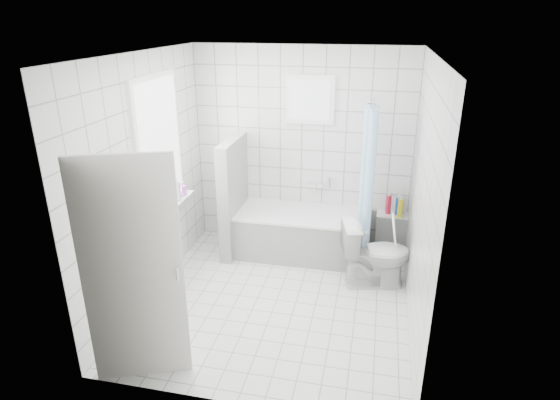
# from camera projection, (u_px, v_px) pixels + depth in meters

# --- Properties ---
(ground) EXTENTS (3.00, 3.00, 0.00)m
(ground) POSITION_uv_depth(u_px,v_px,m) (277.00, 300.00, 5.15)
(ground) COLOR white
(ground) RESTS_ON ground
(ceiling) EXTENTS (3.00, 3.00, 0.00)m
(ceiling) POSITION_uv_depth(u_px,v_px,m) (276.00, 54.00, 4.18)
(ceiling) COLOR white
(ceiling) RESTS_ON ground
(wall_back) EXTENTS (2.80, 0.02, 2.60)m
(wall_back) POSITION_uv_depth(u_px,v_px,m) (302.00, 150.00, 6.02)
(wall_back) COLOR white
(wall_back) RESTS_ON ground
(wall_front) EXTENTS (2.80, 0.02, 2.60)m
(wall_front) POSITION_uv_depth(u_px,v_px,m) (230.00, 263.00, 3.30)
(wall_front) COLOR white
(wall_front) RESTS_ON ground
(wall_left) EXTENTS (0.02, 3.00, 2.60)m
(wall_left) POSITION_uv_depth(u_px,v_px,m) (147.00, 180.00, 4.94)
(wall_left) COLOR white
(wall_left) RESTS_ON ground
(wall_right) EXTENTS (0.02, 3.00, 2.60)m
(wall_right) POSITION_uv_depth(u_px,v_px,m) (422.00, 201.00, 4.39)
(wall_right) COLOR white
(wall_right) RESTS_ON ground
(window_left) EXTENTS (0.01, 0.90, 1.40)m
(window_left) POSITION_uv_depth(u_px,v_px,m) (161.00, 145.00, 5.09)
(window_left) COLOR white
(window_left) RESTS_ON wall_left
(window_back) EXTENTS (0.50, 0.01, 0.50)m
(window_back) POSITION_uv_depth(u_px,v_px,m) (310.00, 100.00, 5.72)
(window_back) COLOR white
(window_back) RESTS_ON wall_back
(window_sill) EXTENTS (0.18, 1.02, 0.08)m
(window_sill) POSITION_uv_depth(u_px,v_px,m) (171.00, 208.00, 5.35)
(window_sill) COLOR white
(window_sill) RESTS_ON wall_left
(door) EXTENTS (0.76, 0.33, 2.00)m
(door) POSITION_uv_depth(u_px,v_px,m) (133.00, 274.00, 3.73)
(door) COLOR silver
(door) RESTS_ON ground
(bathtub) EXTENTS (1.68, 0.77, 0.58)m
(bathtub) POSITION_uv_depth(u_px,v_px,m) (303.00, 234.00, 6.04)
(bathtub) COLOR white
(bathtub) RESTS_ON ground
(partition_wall) EXTENTS (0.15, 0.85, 1.50)m
(partition_wall) POSITION_uv_depth(u_px,v_px,m) (233.00, 196.00, 6.00)
(partition_wall) COLOR white
(partition_wall) RESTS_ON ground
(tiled_ledge) EXTENTS (0.40, 0.24, 0.55)m
(tiled_ledge) POSITION_uv_depth(u_px,v_px,m) (391.00, 234.00, 6.06)
(tiled_ledge) COLOR white
(tiled_ledge) RESTS_ON ground
(toilet) EXTENTS (0.85, 0.61, 0.79)m
(toilet) POSITION_uv_depth(u_px,v_px,m) (376.00, 254.00, 5.31)
(toilet) COLOR white
(toilet) RESTS_ON ground
(curtain_rod) EXTENTS (0.02, 0.80, 0.02)m
(curtain_rod) POSITION_uv_depth(u_px,v_px,m) (374.00, 103.00, 5.23)
(curtain_rod) COLOR silver
(curtain_rod) RESTS_ON wall_back
(shower_curtain) EXTENTS (0.14, 0.48, 1.78)m
(shower_curtain) POSITION_uv_depth(u_px,v_px,m) (368.00, 183.00, 5.45)
(shower_curtain) COLOR #51A9EF
(shower_curtain) RESTS_ON curtain_rod
(tub_faucet) EXTENTS (0.18, 0.06, 0.06)m
(tub_faucet) POSITION_uv_depth(u_px,v_px,m) (315.00, 185.00, 6.12)
(tub_faucet) COLOR silver
(tub_faucet) RESTS_ON wall_back
(sill_bottles) EXTENTS (0.15, 0.81, 0.32)m
(sill_bottles) POSITION_uv_depth(u_px,v_px,m) (168.00, 195.00, 5.25)
(sill_bottles) COLOR #DB6DDA
(sill_bottles) RESTS_ON window_sill
(ledge_bottles) EXTENTS (0.21, 0.16, 0.25)m
(ledge_bottles) POSITION_uv_depth(u_px,v_px,m) (395.00, 206.00, 5.91)
(ledge_bottles) COLOR red
(ledge_bottles) RESTS_ON tiled_ledge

